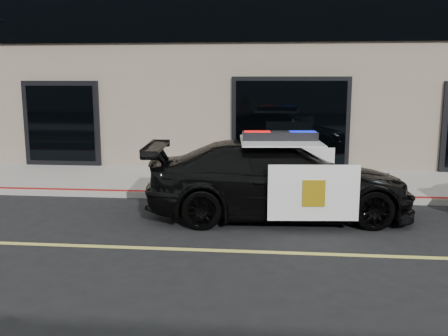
# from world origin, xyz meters

# --- Properties ---
(ground) EXTENTS (120.00, 120.00, 0.00)m
(ground) POSITION_xyz_m (0.00, 0.00, 0.00)
(ground) COLOR black
(ground) RESTS_ON ground
(sidewalk_n) EXTENTS (60.00, 3.50, 0.15)m
(sidewalk_n) POSITION_xyz_m (0.00, 5.25, 0.07)
(sidewalk_n) COLOR gray
(sidewalk_n) RESTS_ON ground
(police_car) EXTENTS (3.17, 5.79, 1.77)m
(police_car) POSITION_xyz_m (-1.35, 2.21, 0.79)
(police_car) COLOR black
(police_car) RESTS_ON ground
(fire_hydrant) EXTENTS (0.38, 0.52, 0.83)m
(fire_hydrant) POSITION_xyz_m (-3.61, 4.37, 0.54)
(fire_hydrant) COLOR white
(fire_hydrant) RESTS_ON sidewalk_n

